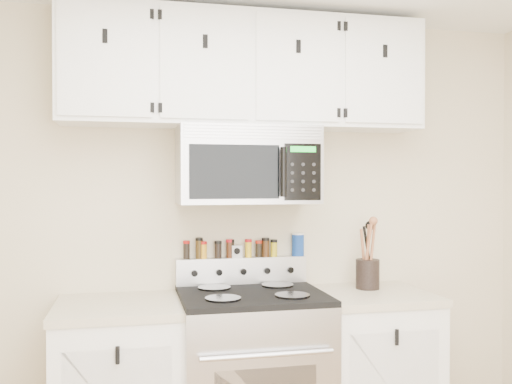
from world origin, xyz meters
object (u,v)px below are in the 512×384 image
at_px(utensil_crock, 368,272).
at_px(salt_canister, 298,244).
at_px(microwave, 247,165).
at_px(range, 252,379).

xyz_separation_m(utensil_crock, salt_canister, (-0.37, 0.17, 0.15)).
distance_m(microwave, salt_canister, 0.59).
xyz_separation_m(range, utensil_crock, (0.71, 0.11, 0.53)).
height_order(range, salt_canister, salt_canister).
bearing_deg(range, utensil_crock, 8.81).
distance_m(range, microwave, 1.15).
xyz_separation_m(range, microwave, (0.00, 0.13, 1.14)).
height_order(microwave, salt_canister, microwave).
bearing_deg(microwave, salt_canister, 24.61).
bearing_deg(utensil_crock, microwave, 178.63).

